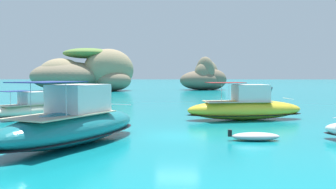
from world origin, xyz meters
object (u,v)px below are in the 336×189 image
Objects in this scene: islet_large at (83,73)px; dinghy_tender at (255,136)px; islet_small at (205,77)px; motorboat_yellow at (245,108)px; motorboat_cream at (30,109)px; motorboat_teal at (73,124)px.

dinghy_tender is (23.46, -59.47, -3.40)m from islet_large.
islet_small is 55.46m from motorboat_yellow.
motorboat_cream is at bearing 177.46° from motorboat_yellow.
islet_large is at bearing 98.39° from motorboat_cream.
islet_large reaches higher than motorboat_cream.
islet_small is 3.92× the size of dinghy_tender.
motorboat_yellow reaches higher than dinghy_tender.
islet_small is (25.13, 5.60, -0.92)m from islet_large.
islet_small reaches higher than motorboat_teal.
islet_small is 1.57× the size of motorboat_cream.
islet_large reaches higher than islet_small.
motorboat_cream is (7.24, -49.06, -2.91)m from islet_large.
dinghy_tender is at bearing 8.27° from motorboat_teal.
motorboat_cream is at bearing -81.61° from islet_large.
islet_large reaches higher than dinghy_tender.
islet_small is at bearing 80.40° from motorboat_teal.
motorboat_yellow is at bearing 46.02° from motorboat_teal.
motorboat_cream is 2.50× the size of dinghy_tender.
motorboat_teal is (-10.65, -11.03, 0.10)m from motorboat_yellow.
motorboat_teal is 3.83× the size of dinghy_tender.
motorboat_yellow is (-0.59, -55.43, -1.77)m from islet_small.
dinghy_tender is at bearing -68.48° from islet_large.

